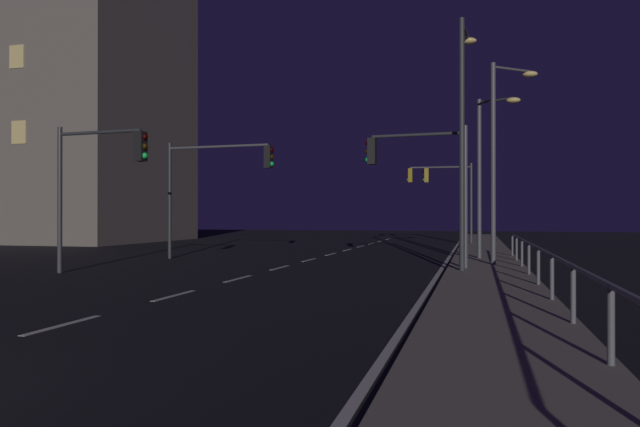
# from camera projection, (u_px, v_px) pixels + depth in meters

# --- Properties ---
(ground_plane) EXTENTS (112.00, 112.00, 0.00)m
(ground_plane) POSITION_uv_depth(u_px,v_px,m) (284.00, 267.00, 22.61)
(ground_plane) COLOR black
(ground_plane) RESTS_ON ground
(sidewalk_right) EXTENTS (2.68, 77.00, 0.14)m
(sidewalk_right) POSITION_uv_depth(u_px,v_px,m) (487.00, 269.00, 20.73)
(sidewalk_right) COLOR gray
(sidewalk_right) RESTS_ON ground
(lane_markings_center) EXTENTS (0.14, 50.00, 0.01)m
(lane_markings_center) POSITION_uv_depth(u_px,v_px,m) (309.00, 260.00, 26.00)
(lane_markings_center) COLOR silver
(lane_markings_center) RESTS_ON ground
(lane_edge_line) EXTENTS (0.14, 53.00, 0.01)m
(lane_edge_line) POSITION_uv_depth(u_px,v_px,m) (447.00, 260.00, 25.97)
(lane_edge_line) COLOR silver
(lane_edge_line) RESTS_ON ground
(traffic_light_far_left) EXTENTS (3.98, 0.34, 5.34)m
(traffic_light_far_left) POSITION_uv_depth(u_px,v_px,m) (439.00, 187.00, 40.39)
(traffic_light_far_left) COLOR #4C4C51
(traffic_light_far_left) RESTS_ON sidewalk_right
(traffic_light_near_right) EXTENTS (3.54, 0.49, 4.93)m
(traffic_light_near_right) POSITION_uv_depth(u_px,v_px,m) (98.00, 169.00, 19.65)
(traffic_light_near_right) COLOR #38383D
(traffic_light_near_right) RESTS_ON ground
(traffic_light_near_left) EXTENTS (3.26, 0.43, 5.30)m
(traffic_light_near_left) POSITION_uv_depth(u_px,v_px,m) (450.00, 187.00, 40.02)
(traffic_light_near_left) COLOR #38383D
(traffic_light_near_left) RESTS_ON sidewalk_right
(traffic_light_mid_left) EXTENTS (5.12, 0.49, 5.22)m
(traffic_light_mid_left) POSITION_uv_depth(u_px,v_px,m) (215.00, 175.00, 26.27)
(traffic_light_mid_left) COLOR #2D3033
(traffic_light_mid_left) RESTS_ON ground
(traffic_light_far_center) EXTENTS (3.60, 0.49, 4.89)m
(traffic_light_far_center) POSITION_uv_depth(u_px,v_px,m) (419.00, 169.00, 20.98)
(traffic_light_far_center) COLOR #4C4C51
(traffic_light_far_center) RESTS_ON sidewalk_right
(street_lamp_far_end) EXTENTS (1.75, 1.38, 7.43)m
(street_lamp_far_end) POSITION_uv_depth(u_px,v_px,m) (500.00, 144.00, 22.10)
(street_lamp_far_end) COLOR #4C4C51
(street_lamp_far_end) RESTS_ON sidewalk_right
(street_lamp_median) EXTENTS (0.56, 2.10, 8.26)m
(street_lamp_median) POSITION_uv_depth(u_px,v_px,m) (463.00, 122.00, 19.79)
(street_lamp_median) COLOR #2D3033
(street_lamp_median) RESTS_ON sidewalk_right
(street_lamp_across_street) EXTENTS (1.71, 1.03, 6.75)m
(street_lamp_across_street) POSITION_uv_depth(u_px,v_px,m) (486.00, 161.00, 25.17)
(street_lamp_across_street) COLOR #4C4C51
(street_lamp_across_street) RESTS_ON sidewalk_right
(barrier_fence) EXTENTS (0.09, 26.07, 0.98)m
(barrier_fence) POSITION_uv_depth(u_px,v_px,m) (544.00, 260.00, 14.13)
(barrier_fence) COLOR #59595E
(barrier_fence) RESTS_ON sidewalk_right
(building_distant) EXTENTS (17.67, 13.89, 25.47)m
(building_distant) POSITION_uv_depth(u_px,v_px,m) (53.00, 76.00, 46.14)
(building_distant) COLOR #6B6056
(building_distant) RESTS_ON ground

